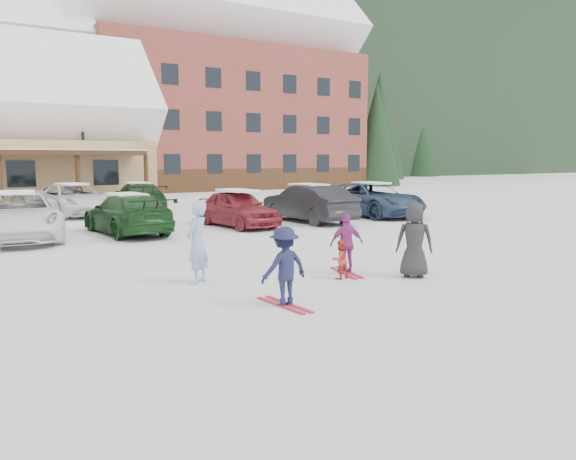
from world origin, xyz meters
TOP-DOWN VIEW (x-y plane):
  - ground at (0.00, 0.00)m, footprint 160.00×160.00m
  - alpine_hotel at (14.27, 38.00)m, footprint 31.48×14.01m
  - lamp_post at (1.17, 24.60)m, footprint 0.50×0.25m
  - conifer_1 at (30.00, 32.00)m, footprint 4.84×4.84m
  - conifer_3 at (6.00, 44.00)m, footprint 3.96×3.96m
  - conifer_4 at (34.00, 46.00)m, footprint 5.06×5.06m
  - adult_skier at (-1.82, 1.19)m, footprint 0.75×0.72m
  - toddler_red at (0.95, -0.07)m, footprint 0.42×0.34m
  - child_navy at (-1.25, -1.33)m, footprint 0.95×0.58m
  - skis_child_navy at (-1.25, -1.33)m, footprint 0.29×1.41m
  - child_magenta at (1.44, 0.32)m, footprint 0.86×0.52m
  - skis_child_magenta at (1.44, 0.32)m, footprint 0.54×1.41m
  - bystander_dark at (2.45, -0.79)m, footprint 0.95×0.92m
  - parked_car_2 at (-4.12, 10.13)m, footprint 3.26×5.83m
  - parked_car_3 at (-0.76, 9.71)m, footprint 2.19×4.86m
  - parked_car_4 at (3.40, 9.51)m, footprint 2.00×4.25m
  - parked_car_5 at (6.64, 9.42)m, footprint 1.84×4.76m
  - parked_car_6 at (10.40, 9.89)m, footprint 2.64×5.51m
  - parked_car_10 at (-1.02, 17.33)m, footprint 3.29×5.58m
  - parked_car_11 at (2.09, 17.50)m, footprint 2.49×5.08m

SIDE VIEW (x-z plane):
  - ground at x=0.00m, z-range 0.00..0.00m
  - skis_child_navy at x=-1.25m, z-range 0.00..0.03m
  - skis_child_magenta at x=1.44m, z-range 0.00..0.03m
  - toddler_red at x=0.95m, z-range 0.00..0.85m
  - child_magenta at x=1.44m, z-range 0.00..1.37m
  - parked_car_3 at x=-0.76m, z-range 0.00..1.38m
  - parked_car_4 at x=3.40m, z-range 0.00..1.40m
  - child_navy at x=-1.25m, z-range 0.00..1.42m
  - parked_car_11 at x=2.09m, z-range 0.00..1.42m
  - parked_car_10 at x=-1.02m, z-range 0.00..1.46m
  - parked_car_6 at x=10.40m, z-range 0.00..1.52m
  - parked_car_2 at x=-4.12m, z-range 0.00..1.54m
  - parked_car_5 at x=6.64m, z-range 0.00..1.55m
  - bystander_dark at x=2.45m, z-range 0.00..1.64m
  - adult_skier at x=-1.82m, z-range 0.00..1.74m
  - lamp_post at x=1.17m, z-range 0.40..6.37m
  - conifer_3 at x=6.00m, z-range 0.53..9.71m
  - conifer_1 at x=30.00m, z-range 0.65..11.87m
  - conifer_4 at x=34.00m, z-range 0.68..12.41m
  - alpine_hotel at x=14.27m, z-range -2.11..19.37m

